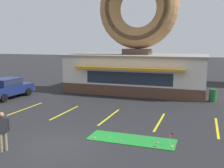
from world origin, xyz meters
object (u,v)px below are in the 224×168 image
at_px(putting_flag_pin, 171,136).
at_px(trash_bin, 213,95).
at_px(car_navy, 7,87).
at_px(golf_ball, 110,138).
at_px(pedestrian_blue_sweater_man, 2,130).

distance_m(putting_flag_pin, trash_bin, 9.96).
bearing_deg(car_navy, putting_flag_pin, -22.83).
relative_size(golf_ball, pedestrian_blue_sweater_man, 0.03).
bearing_deg(car_navy, golf_ball, -28.26).
relative_size(putting_flag_pin, trash_bin, 0.56).
bearing_deg(putting_flag_pin, pedestrian_blue_sweater_man, -155.62).
bearing_deg(pedestrian_blue_sweater_man, putting_flag_pin, 24.38).
height_order(golf_ball, putting_flag_pin, putting_flag_pin).
bearing_deg(trash_bin, pedestrian_blue_sweater_man, -123.19).
height_order(pedestrian_blue_sweater_man, trash_bin, pedestrian_blue_sweater_man).
bearing_deg(pedestrian_blue_sweater_man, trash_bin, 56.81).
height_order(golf_ball, car_navy, car_navy).
height_order(car_navy, trash_bin, car_navy).
distance_m(pedestrian_blue_sweater_man, trash_bin, 15.13).
bearing_deg(putting_flag_pin, car_navy, 157.17).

